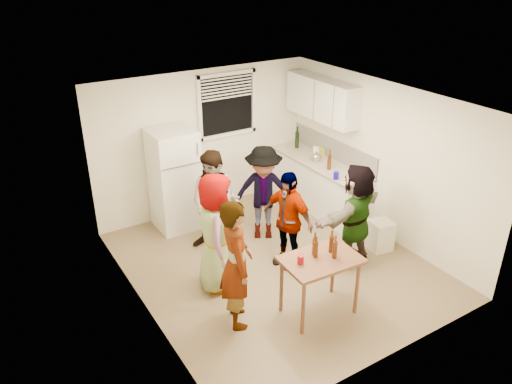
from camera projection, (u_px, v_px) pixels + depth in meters
room at (275, 264)px, 7.47m from camera, size 4.00×4.50×2.50m
window at (227, 105)px, 8.57m from camera, size 1.12×0.10×1.06m
refrigerator at (174, 180)px, 8.18m from camera, size 0.70×0.70×1.70m
counter_lower at (318, 185)px, 8.97m from camera, size 0.60×2.20×0.86m
countertop at (320, 162)px, 8.78m from camera, size 0.64×2.22×0.04m
backsplash at (333, 149)px, 8.83m from camera, size 0.03×2.20×0.36m
upper_cabinets at (322, 99)px, 8.53m from camera, size 0.34×1.60×0.70m
kettle at (316, 161)px, 8.78m from camera, size 0.23×0.20×0.19m
paper_towel at (315, 160)px, 8.84m from camera, size 0.11×0.11×0.24m
wine_bottle at (297, 148)px, 9.37m from camera, size 0.08×0.08×0.31m
beer_bottle_counter at (329, 169)px, 8.44m from camera, size 0.07×0.07×0.26m
blue_cup at (336, 179)px, 8.08m from camera, size 0.09×0.09×0.12m
picture_frame at (322, 151)px, 9.02m from camera, size 0.02×0.17×0.14m
trash_bin at (380, 235)px, 7.76m from camera, size 0.38×0.38×0.48m
serving_table at (317, 311)px, 6.50m from camera, size 1.00×0.69×0.82m
beer_bottle_table at (315, 257)px, 6.17m from camera, size 0.06×0.06×0.22m
red_cup at (300, 263)px, 6.04m from camera, size 0.08×0.08×0.11m
guest_grey at (219, 285)px, 7.01m from camera, size 1.88×1.53×0.54m
guest_stripe at (237, 320)px, 6.35m from camera, size 1.80×1.14×0.41m
guest_back_left at (217, 248)px, 7.87m from camera, size 1.72×1.70×0.62m
guest_back_right at (263, 236)px, 8.22m from camera, size 1.68×1.86×0.58m
guest_black at (286, 263)px, 7.51m from camera, size 1.67×1.24×0.36m
guest_orange at (351, 261)px, 7.55m from camera, size 1.82×1.90×0.47m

